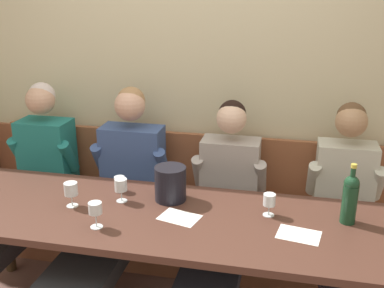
% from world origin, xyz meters
% --- Properties ---
extents(room_wall_back, '(6.80, 0.08, 2.80)m').
position_xyz_m(room_wall_back, '(0.00, 1.09, 1.40)').
color(room_wall_back, '#C3BA95').
rests_on(room_wall_back, ground).
extents(wood_wainscot_panel, '(6.80, 0.03, 0.91)m').
position_xyz_m(wood_wainscot_panel, '(0.00, 1.04, 0.46)').
color(wood_wainscot_panel, brown).
rests_on(wood_wainscot_panel, ground).
extents(wall_bench, '(2.86, 0.42, 0.94)m').
position_xyz_m(wall_bench, '(0.00, 0.83, 0.28)').
color(wall_bench, brown).
rests_on(wall_bench, ground).
extents(dining_table, '(2.56, 0.80, 0.76)m').
position_xyz_m(dining_table, '(0.00, 0.13, 0.68)').
color(dining_table, '#492B22').
rests_on(dining_table, ground).
extents(person_right_seat, '(0.47, 1.27, 1.30)m').
position_xyz_m(person_right_seat, '(-1.04, 0.48, 0.64)').
color(person_right_seat, '#373442').
rests_on(person_right_seat, ground).
extents(person_left_seat, '(0.53, 1.27, 1.30)m').
position_xyz_m(person_left_seat, '(-0.38, 0.46, 0.63)').
color(person_left_seat, '#2B283E').
rests_on(person_left_seat, ground).
extents(person_center_right_seat, '(0.49, 1.26, 1.24)m').
position_xyz_m(person_center_right_seat, '(0.31, 0.45, 0.60)').
color(person_center_right_seat, '#2A3536').
rests_on(person_center_right_seat, ground).
extents(person_center_left_seat, '(0.47, 1.26, 1.27)m').
position_xyz_m(person_center_left_seat, '(1.04, 0.46, 0.61)').
color(person_center_left_seat, '#313742').
rests_on(person_center_left_seat, ground).
extents(ice_bucket, '(0.18, 0.18, 0.20)m').
position_xyz_m(ice_bucket, '(0.03, 0.31, 0.86)').
color(ice_bucket, black).
rests_on(ice_bucket, dining_table).
extents(wine_bottle_green_tall, '(0.08, 0.08, 0.33)m').
position_xyz_m(wine_bottle_green_tall, '(1.00, 0.25, 0.90)').
color(wine_bottle_green_tall, '#173B23').
rests_on(wine_bottle_green_tall, dining_table).
extents(wine_glass_right_end, '(0.07, 0.07, 0.13)m').
position_xyz_m(wine_glass_right_end, '(0.59, 0.24, 0.84)').
color(wine_glass_right_end, silver).
rests_on(wine_glass_right_end, dining_table).
extents(wine_glass_mid_left, '(0.07, 0.07, 0.14)m').
position_xyz_m(wine_glass_mid_left, '(-0.26, -0.08, 0.86)').
color(wine_glass_mid_left, silver).
rests_on(wine_glass_mid_left, dining_table).
extents(wine_glass_center_front, '(0.08, 0.08, 0.14)m').
position_xyz_m(wine_glass_center_front, '(-0.49, 0.11, 0.86)').
color(wine_glass_center_front, silver).
rests_on(wine_glass_center_front, dining_table).
extents(wine_glass_by_bottle, '(0.07, 0.07, 0.14)m').
position_xyz_m(wine_glass_by_bottle, '(-0.24, 0.23, 0.85)').
color(wine_glass_by_bottle, silver).
rests_on(wine_glass_by_bottle, dining_table).
extents(water_tumbler_right, '(0.06, 0.06, 0.09)m').
position_xyz_m(water_tumbler_right, '(-0.30, 0.35, 0.81)').
color(water_tumbler_right, silver).
rests_on(water_tumbler_right, dining_table).
extents(tasting_sheet_left_guest, '(0.24, 0.20, 0.00)m').
position_xyz_m(tasting_sheet_left_guest, '(0.13, 0.11, 0.76)').
color(tasting_sheet_left_guest, white).
rests_on(tasting_sheet_left_guest, dining_table).
extents(tasting_sheet_right_guest, '(0.23, 0.18, 0.00)m').
position_xyz_m(tasting_sheet_right_guest, '(0.76, 0.06, 0.76)').
color(tasting_sheet_right_guest, white).
rests_on(tasting_sheet_right_guest, dining_table).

